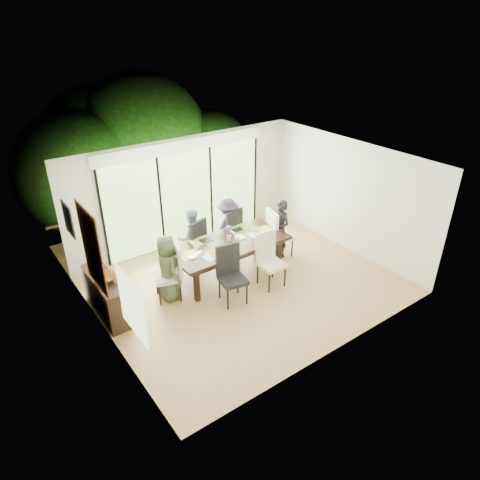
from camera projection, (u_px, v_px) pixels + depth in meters
floor at (247, 285)px, 9.23m from camera, size 6.00×5.00×0.01m
ceiling at (248, 165)px, 7.95m from camera, size 6.00×5.00×0.01m
wall_back at (185, 192)px, 10.38m from camera, size 6.00×0.02×2.70m
wall_front at (342, 287)px, 6.80m from camera, size 6.00×0.02×2.70m
wall_left at (101, 278)px, 7.03m from camera, size 0.02×5.00×2.70m
wall_right at (349, 196)px, 10.15m from camera, size 0.02×5.00×2.70m
glass_doors at (187, 198)px, 10.42m from camera, size 4.20×0.02×2.30m
blinds_header at (183, 146)px, 9.80m from camera, size 4.40×0.06×0.28m
mullion_a at (103, 220)px, 9.33m from camera, size 0.05×0.04×2.30m
mullion_b at (161, 205)px, 10.05m from camera, size 0.05×0.04×2.30m
mullion_c at (211, 192)px, 10.78m from camera, size 0.05×0.04×2.30m
mullion_d at (255, 180)px, 11.50m from camera, size 0.05×0.04×2.30m
side_window at (132, 305)px, 6.13m from camera, size 0.02×0.90×1.00m
deck at (172, 230)px, 11.68m from camera, size 6.00×1.80×0.10m
rail_top at (157, 200)px, 11.96m from camera, size 6.00×0.08×0.06m
foliage_left at (76, 173)px, 11.32m from camera, size 3.20×3.20×3.20m
foliage_mid at (142, 141)px, 12.72m from camera, size 4.00×4.00×4.00m
foliage_right at (208, 155)px, 13.34m from camera, size 2.80×2.80×2.80m
foliage_far at (101, 148)px, 12.79m from camera, size 3.60×3.60×3.60m
table_top at (229, 244)px, 9.24m from camera, size 2.63×1.20×0.07m
table_apron at (229, 247)px, 9.29m from camera, size 2.41×0.99×0.11m
table_leg_fl at (197, 285)px, 8.57m from camera, size 0.10×0.10×0.76m
table_leg_fr at (279, 253)px, 9.69m from camera, size 0.10×0.10×0.76m
table_leg_bl at (176, 267)px, 9.18m from camera, size 0.10×0.10×0.76m
table_leg_br at (255, 239)px, 10.30m from camera, size 0.10×0.10×0.76m
chair_left_end at (167, 273)px, 8.55m from camera, size 0.63×0.63×1.20m
chair_right_end at (281, 233)px, 10.10m from camera, size 0.60×0.60×1.20m
chair_far_left at (191, 242)px, 9.70m from camera, size 0.64×0.64×1.20m
chair_far_right at (227, 230)px, 10.22m from camera, size 0.58×0.58×1.20m
chair_near_left at (233, 276)px, 8.45m from camera, size 0.59×0.59×1.20m
chair_near_right at (272, 261)px, 8.97m from camera, size 0.52×0.52×1.20m
person_left_end at (168, 268)px, 8.51m from camera, size 0.42×0.66×1.41m
person_right_end at (280, 229)px, 10.04m from camera, size 0.42×0.66×1.41m
person_far_left at (191, 238)px, 9.64m from camera, size 0.74×0.57×1.41m
person_far_right at (228, 226)px, 10.15m from camera, size 0.70×0.49×1.41m
placemat_left at (190, 255)px, 8.73m from camera, size 0.48×0.35×0.01m
placemat_right at (263, 230)px, 9.71m from camera, size 0.48×0.35×0.01m
placemat_far_l at (201, 241)px, 9.27m from camera, size 0.48×0.35×0.01m
placemat_far_r at (238, 229)px, 9.79m from camera, size 0.48×0.35×0.01m
placemat_paper at (215, 255)px, 8.72m from camera, size 0.48×0.35×0.01m
tablet_far_l at (206, 240)px, 9.29m from camera, size 0.28×0.20×0.01m
tablet_far_r at (238, 230)px, 9.73m from camera, size 0.26×0.19×0.01m
papers at (256, 234)px, 9.55m from camera, size 0.33×0.24×0.00m
platter_base at (215, 255)px, 8.72m from camera, size 0.28×0.28×0.03m
platter_snacks at (215, 254)px, 8.71m from camera, size 0.22×0.22×0.02m
vase at (229, 238)px, 9.25m from camera, size 0.09×0.09×0.13m
hyacinth_stems at (229, 233)px, 9.19m from camera, size 0.04×0.04×0.18m
hyacinth_blooms at (229, 228)px, 9.14m from camera, size 0.12×0.12×0.12m
laptop at (197, 255)px, 8.71m from camera, size 0.43×0.37×0.03m
cup_a at (197, 247)px, 8.94m from camera, size 0.19×0.19×0.11m
cup_b at (237, 240)px, 9.21m from camera, size 0.15×0.15×0.10m
cup_c at (255, 229)px, 9.68m from camera, size 0.17×0.17×0.11m
book at (237, 238)px, 9.38m from camera, size 0.22×0.28×0.02m
sideboard at (106, 296)px, 8.18m from camera, size 0.41×1.45×0.82m
bowl at (105, 278)px, 7.89m from camera, size 0.43×0.43×0.11m
candlestick_base at (97, 269)px, 8.23m from camera, size 0.09×0.09×0.04m
candlestick_shaft at (92, 243)px, 7.96m from camera, size 0.02×0.02×1.14m
candlestick_pan at (86, 216)px, 7.70m from camera, size 0.09×0.09×0.03m
candle at (86, 213)px, 7.67m from camera, size 0.03×0.03×0.09m
tapestry at (92, 249)px, 7.17m from camera, size 0.02×1.00×1.50m
art_frame at (68, 219)px, 8.08m from camera, size 0.03×0.55×0.65m
art_canvas at (69, 219)px, 8.09m from camera, size 0.01×0.45×0.55m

